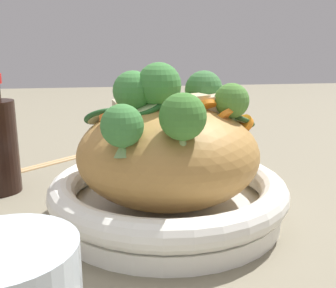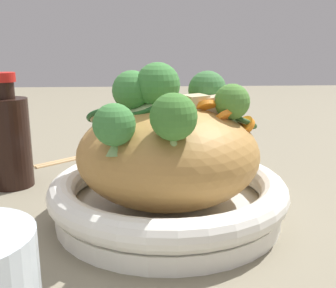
{
  "view_description": "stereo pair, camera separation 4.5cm",
  "coord_description": "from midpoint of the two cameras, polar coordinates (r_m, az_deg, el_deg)",
  "views": [
    {
      "loc": [
        -0.07,
        -0.43,
        0.2
      ],
      "look_at": [
        0.0,
        0.0,
        0.09
      ],
      "focal_mm": 42.61,
      "sensor_mm": 36.0,
      "label": 1
    },
    {
      "loc": [
        -0.03,
        -0.44,
        0.2
      ],
      "look_at": [
        0.0,
        0.0,
        0.09
      ],
      "focal_mm": 42.61,
      "sensor_mm": 36.0,
      "label": 2
    }
  ],
  "objects": [
    {
      "name": "chopsticks_pair",
      "position": [
        0.74,
        -15.06,
        -1.72
      ],
      "size": [
        0.18,
        0.15,
        0.01
      ],
      "color": "tan",
      "rests_on": "ground_plane"
    },
    {
      "name": "carrot_coins",
      "position": [
        0.43,
        0.11,
        4.26
      ],
      "size": [
        0.18,
        0.04,
        0.04
      ],
      "color": "orange",
      "rests_on": "serving_bowl"
    },
    {
      "name": "noodle_heap",
      "position": [
        0.45,
        -2.86,
        -1.38
      ],
      "size": [
        0.21,
        0.21,
        0.13
      ],
      "color": "#B18141",
      "rests_on": "serving_bowl"
    },
    {
      "name": "chicken_chunks",
      "position": [
        0.46,
        -3.03,
        5.48
      ],
      "size": [
        0.13,
        0.11,
        0.04
      ],
      "color": "#C4BA95",
      "rests_on": "serving_bowl"
    },
    {
      "name": "broccoli_florets",
      "position": [
        0.42,
        -2.51,
        6.48
      ],
      "size": [
        0.18,
        0.17,
        0.09
      ],
      "color": "#9BB76E",
      "rests_on": "serving_bowl"
    },
    {
      "name": "zucchini_slices",
      "position": [
        0.44,
        -5.0,
        4.7
      ],
      "size": [
        0.21,
        0.09,
        0.05
      ],
      "color": "beige",
      "rests_on": "serving_bowl"
    },
    {
      "name": "ground_plane",
      "position": [
        0.48,
        -2.73,
        -10.35
      ],
      "size": [
        3.0,
        3.0,
        0.0
      ],
      "primitive_type": "plane",
      "color": "#79715C"
    },
    {
      "name": "serving_bowl",
      "position": [
        0.47,
        -2.77,
        -7.42
      ],
      "size": [
        0.28,
        0.28,
        0.05
      ],
      "color": "white",
      "rests_on": "ground_plane"
    }
  ]
}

